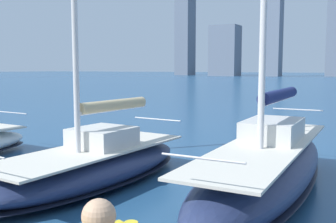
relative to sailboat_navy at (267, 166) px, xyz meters
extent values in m
cube|color=slate|center=(38.11, -149.43, 26.22)|extent=(6.43, 7.15, 53.94)
cube|color=slate|center=(57.48, -147.06, 9.71)|extent=(11.52, 8.99, 20.93)
cube|color=slate|center=(80.89, -156.41, 16.96)|extent=(6.90, 8.52, 35.43)
ellipsoid|color=navy|center=(0.00, 0.04, -0.10)|extent=(2.40, 9.30, 1.30)
ellipsoid|color=black|center=(0.00, 0.04, -0.46)|extent=(2.41, 9.35, 0.10)
cube|color=beige|center=(0.00, 0.04, 0.57)|extent=(1.98, 8.18, 0.06)
cube|color=silver|center=(0.01, -0.52, 0.88)|extent=(1.38, 2.06, 0.55)
cylinder|color=silver|center=(0.02, -1.21, 1.65)|extent=(0.19, 3.89, 0.12)
cylinder|color=navy|center=(0.02, -1.21, 1.77)|extent=(0.38, 3.58, 0.32)
cylinder|color=silver|center=(-0.08, 4.30, 1.09)|extent=(1.45, 0.07, 0.04)
cylinder|color=silver|center=(0.07, -4.13, 1.09)|extent=(1.67, 0.07, 0.04)
ellipsoid|color=navy|center=(4.56, 1.48, -0.28)|extent=(2.97, 7.39, 0.95)
ellipsoid|color=black|center=(4.56, 1.48, -0.54)|extent=(2.99, 7.42, 0.10)
cube|color=beige|center=(4.56, 1.48, 0.23)|extent=(2.46, 6.49, 0.06)
cube|color=silver|center=(4.54, 1.05, 0.54)|extent=(1.62, 1.68, 0.55)
cylinder|color=silver|center=(4.50, 0.50, 1.31)|extent=(0.30, 3.05, 0.12)
cylinder|color=#C6B284|center=(4.50, 0.50, 1.43)|extent=(0.49, 2.81, 0.32)
cylinder|color=silver|center=(4.37, -1.78, 0.75)|extent=(1.90, 0.15, 0.04)
cylinder|color=silver|center=(10.79, -0.95, 0.71)|extent=(1.69, 0.08, 0.04)
sphere|color=tan|center=(-0.92, 7.90, 1.52)|extent=(0.24, 0.24, 0.24)
camera|label=1|loc=(-2.60, 9.94, 2.53)|focal=42.00mm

